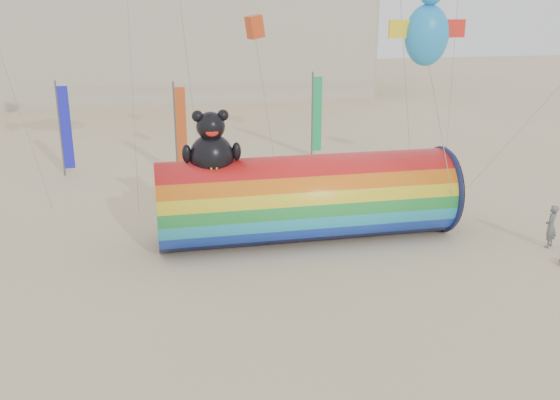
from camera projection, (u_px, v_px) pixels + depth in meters
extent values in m
plane|color=#CCB58C|center=(275.00, 280.00, 21.56)|extent=(160.00, 160.00, 0.00)
cylinder|color=red|center=(307.00, 198.00, 24.79)|extent=(11.80, 3.44, 3.44)
torus|color=#0F1438|center=(441.00, 189.00, 25.95)|extent=(0.24, 3.61, 3.61)
cylinder|color=black|center=(444.00, 189.00, 25.98)|extent=(0.06, 3.41, 3.41)
ellipsoid|color=black|center=(212.00, 157.00, 23.47)|extent=(1.68, 1.50, 1.77)
ellipsoid|color=yellow|center=(213.00, 163.00, 23.00)|extent=(0.87, 0.38, 0.76)
sphere|color=black|center=(211.00, 126.00, 23.11)|extent=(1.08, 1.08, 1.08)
sphere|color=black|center=(197.00, 116.00, 22.90)|extent=(0.43, 0.43, 0.43)
sphere|color=black|center=(223.00, 115.00, 23.08)|extent=(0.43, 0.43, 0.43)
ellipsoid|color=red|center=(212.00, 132.00, 22.74)|extent=(0.48, 0.17, 0.30)
ellipsoid|color=black|center=(187.00, 154.00, 23.13)|extent=(0.35, 0.35, 0.71)
ellipsoid|color=black|center=(237.00, 151.00, 23.51)|extent=(0.35, 0.35, 0.71)
imported|color=#595C61|center=(551.00, 226.00, 24.19)|extent=(0.74, 0.71, 1.71)
cylinder|color=#59595E|center=(60.00, 129.00, 33.58)|extent=(0.10, 0.10, 5.20)
cube|color=#1A1CC9|center=(66.00, 128.00, 33.63)|extent=(0.56, 0.06, 4.50)
cylinder|color=#59595E|center=(176.00, 131.00, 33.14)|extent=(0.10, 0.10, 5.20)
cube|color=#C74A1C|center=(181.00, 130.00, 33.19)|extent=(0.56, 0.06, 4.50)
cylinder|color=#59595E|center=(312.00, 115.00, 37.61)|extent=(0.10, 0.10, 5.20)
cube|color=#19A454|center=(317.00, 114.00, 37.66)|extent=(0.56, 0.06, 4.50)
ellipsoid|color=#1E8BD6|center=(427.00, 35.00, 19.38)|extent=(1.41, 1.10, 1.88)
cube|color=#D24117|center=(255.00, 27.00, 27.67)|extent=(0.61, 0.61, 0.97)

